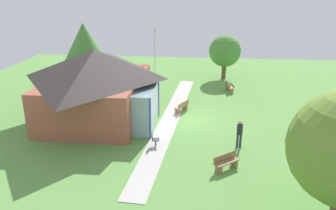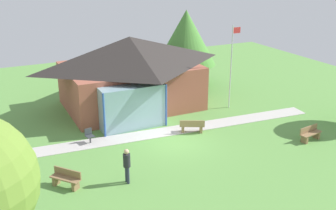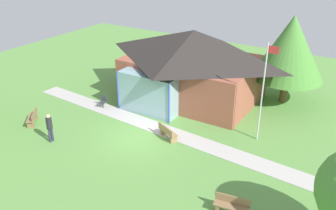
{
  "view_description": "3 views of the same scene",
  "coord_description": "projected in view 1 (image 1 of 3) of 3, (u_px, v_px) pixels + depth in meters",
  "views": [
    {
      "loc": [
        -22.41,
        -0.71,
        9.21
      ],
      "look_at": [
        -0.57,
        1.53,
        1.28
      ],
      "focal_mm": 35.71,
      "sensor_mm": 36.0,
      "label": 1
    },
    {
      "loc": [
        -9.57,
        -18.93,
        10.01
      ],
      "look_at": [
        0.63,
        2.12,
        1.45
      ],
      "focal_mm": 43.19,
      "sensor_mm": 36.0,
      "label": 2
    },
    {
      "loc": [
        11.17,
        -14.96,
        10.87
      ],
      "look_at": [
        0.3,
        2.75,
        1.04
      ],
      "focal_mm": 38.68,
      "sensor_mm": 36.0,
      "label": 3
    }
  ],
  "objects": [
    {
      "name": "tree_behind_pavilion_right",
      "position": [
        85.0,
        48.0,
        29.19
      ],
      "size": [
        4.86,
        4.86,
        6.16
      ],
      "color": "brown",
      "rests_on": "ground_plane"
    },
    {
      "name": "ground_plane",
      "position": [
        190.0,
        120.0,
        24.17
      ],
      "size": [
        44.0,
        44.0,
        0.0
      ],
      "primitive_type": "plane",
      "color": "#609947"
    },
    {
      "name": "flagpole",
      "position": [
        155.0,
        58.0,
        29.08
      ],
      "size": [
        0.64,
        0.08,
        5.79
      ],
      "color": "silver",
      "rests_on": "ground_plane"
    },
    {
      "name": "visitor_strolling_lawn",
      "position": [
        240.0,
        131.0,
        19.76
      ],
      "size": [
        0.34,
        0.34,
        1.74
      ],
      "rotation": [
        0.0,
        0.0,
        4.76
      ],
      "color": "#2D3347",
      "rests_on": "ground_plane"
    },
    {
      "name": "pavilion",
      "position": [
        98.0,
        83.0,
        23.82
      ],
      "size": [
        9.9,
        8.13,
        4.97
      ],
      "color": "#A35642",
      "rests_on": "ground_plane"
    },
    {
      "name": "bench_rear_near_path",
      "position": [
        182.0,
        107.0,
        25.54
      ],
      "size": [
        1.54,
        1.06,
        0.84
      ],
      "rotation": [
        0.0,
        0.0,
        5.82
      ],
      "color": "#9E7A51",
      "rests_on": "ground_plane"
    },
    {
      "name": "bench_mid_left",
      "position": [
        226.0,
        162.0,
        17.56
      ],
      "size": [
        1.29,
        1.44,
        0.84
      ],
      "rotation": [
        0.0,
        0.0,
        2.26
      ],
      "color": "olive",
      "rests_on": "ground_plane"
    },
    {
      "name": "bench_lawn_far_right",
      "position": [
        229.0,
        87.0,
        30.43
      ],
      "size": [
        1.55,
        0.67,
        0.84
      ],
      "rotation": [
        0.0,
        0.0,
        3.3
      ],
      "color": "olive",
      "rests_on": "ground_plane"
    },
    {
      "name": "footpath",
      "position": [
        170.0,
        119.0,
        24.3
      ],
      "size": [
        20.33,
        2.83,
        0.03
      ],
      "primitive_type": "cube",
      "rotation": [
        0.0,
        0.0,
        -0.08
      ],
      "color": "#BCB7B2",
      "rests_on": "ground_plane"
    },
    {
      "name": "patio_chair_west",
      "position": [
        155.0,
        140.0,
        20.06
      ],
      "size": [
        0.52,
        0.52,
        0.86
      ],
      "rotation": [
        0.0,
        0.0,
        3.34
      ],
      "color": "#33383D",
      "rests_on": "ground_plane"
    },
    {
      "name": "tree_far_east",
      "position": [
        225.0,
        51.0,
        33.86
      ],
      "size": [
        3.21,
        3.21,
        4.47
      ],
      "color": "brown",
      "rests_on": "ground_plane"
    }
  ]
}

